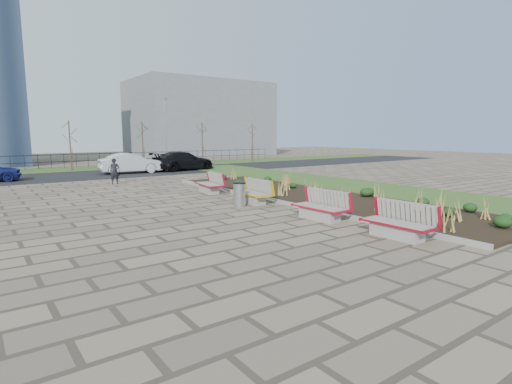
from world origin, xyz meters
TOP-DOWN VIEW (x-y plane):
  - ground at (0.00, 0.00)m, footprint 120.00×120.00m
  - planting_bed at (6.25, 5.00)m, footprint 4.50×18.00m
  - planting_curb at (3.92, 5.00)m, footprint 0.16×18.00m
  - grass_verge_near at (11.00, 5.00)m, footprint 5.00×38.00m
  - grass_verge_far at (0.00, 28.00)m, footprint 80.00×5.00m
  - road at (0.00, 22.00)m, footprint 80.00×7.00m
  - bench_a at (3.00, -1.81)m, footprint 0.94×2.11m
  - bench_b at (3.00, 1.30)m, footprint 0.98×2.13m
  - bench_c at (3.00, 5.44)m, footprint 0.99×2.14m
  - bench_d at (3.00, 9.18)m, footprint 1.18×2.20m
  - litter_bin at (2.19, 5.12)m, footprint 0.51×0.51m
  - pedestrian at (0.24, 15.61)m, footprint 0.61×0.46m
  - car_silver at (3.19, 21.47)m, footprint 4.72×2.06m
  - car_black at (7.51, 21.48)m, footprint 5.44×2.73m
  - tree_c at (0.00, 26.50)m, footprint 1.40×1.40m
  - tree_d at (6.00, 26.50)m, footprint 1.40×1.40m
  - tree_e at (12.00, 26.50)m, footprint 1.40×1.40m
  - tree_f at (18.00, 26.50)m, footprint 1.40×1.40m
  - lamp_east at (8.00, 26.00)m, footprint 0.24×0.60m
  - railing_fence at (0.00, 29.50)m, footprint 44.00×0.10m
  - building_grey at (20.00, 42.00)m, footprint 18.00×12.00m

SIDE VIEW (x-z plane):
  - ground at x=0.00m, z-range 0.00..0.00m
  - road at x=0.00m, z-range 0.00..0.02m
  - grass_verge_near at x=11.00m, z-range 0.00..0.04m
  - grass_verge_far at x=0.00m, z-range 0.00..0.04m
  - planting_bed at x=6.25m, z-range 0.00..0.10m
  - planting_curb at x=3.92m, z-range 0.00..0.15m
  - litter_bin at x=2.19m, z-range 0.00..0.97m
  - bench_a at x=3.00m, z-range 0.00..1.00m
  - bench_b at x=3.00m, z-range 0.00..1.00m
  - bench_c at x=3.00m, z-range 0.00..1.00m
  - bench_d at x=3.00m, z-range 0.00..1.00m
  - railing_fence at x=0.00m, z-range 0.04..1.24m
  - pedestrian at x=0.24m, z-range 0.00..1.53m
  - car_silver at x=3.19m, z-range 0.02..1.53m
  - car_black at x=7.51m, z-range 0.02..1.54m
  - tree_c at x=0.00m, z-range 0.04..4.04m
  - tree_d at x=6.00m, z-range 0.04..4.04m
  - tree_e at x=12.00m, z-range 0.04..4.04m
  - tree_f at x=18.00m, z-range 0.04..4.04m
  - lamp_east at x=8.00m, z-range 0.04..6.04m
  - building_grey at x=20.00m, z-range 0.00..10.00m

